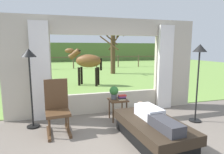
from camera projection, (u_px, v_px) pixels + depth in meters
The scene contains 17 objects.
ground_plane at pixel (141, 154), 3.19m from camera, with size 12.00×12.00×0.00m, color #70665B.
back_wall_with_window at pixel (107, 67), 5.14m from camera, with size 5.20×0.12×2.55m.
curtain_panel_left at pixel (41, 72), 4.56m from camera, with size 0.44×0.10×2.40m, color silver.
curtain_panel_right at pixel (165, 68), 5.48m from camera, with size 0.44×0.10×2.40m, color silver.
outdoor_pasture_lawn at pixel (74, 69), 15.69m from camera, with size 36.00×21.68×0.02m, color #759E47.
distant_hill_ridge at pixel (67, 52), 24.85m from camera, with size 36.00×2.00×2.40m, color #536C37.
recliner_sofa at pixel (152, 130), 3.61m from camera, with size 1.04×1.77×0.42m.
reclining_person at pixel (154, 116), 3.51m from camera, with size 0.39×1.44×0.22m.
rocking_chair at pixel (57, 107), 3.98m from camera, with size 0.52×0.72×1.12m.
side_table at pixel (118, 103), 4.67m from camera, with size 0.44×0.44×0.52m.
potted_plant at pixel (114, 92), 4.66m from camera, with size 0.22×0.22×0.32m.
book_stack at pixel (122, 97), 4.61m from camera, with size 0.21×0.16×0.12m.
floor_lamp_left at pixel (29, 64), 4.08m from camera, with size 0.32×0.32×1.76m.
floor_lamp_right at pixel (199, 60), 4.40m from camera, with size 0.32×0.32×1.86m.
horse at pixel (87, 61), 8.82m from camera, with size 1.75×1.18×1.73m.
pasture_tree at pixel (113, 50), 12.76m from camera, with size 1.61×1.56×3.19m.
pasture_fence_line at pixel (73, 60), 16.09m from camera, with size 16.10×0.10×1.10m.
Camera 1 is at (-1.29, -2.70, 1.77)m, focal length 30.42 mm.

